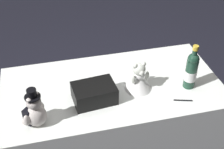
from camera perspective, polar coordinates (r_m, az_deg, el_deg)
name	(u,v)px	position (r m, az deg, el deg)	size (l,w,h in m)	color
reception_table	(112,124)	(2.41, 0.00, -9.15)	(1.54, 0.79, 0.76)	white
teddy_bear_groom	(34,112)	(1.87, -14.32, -6.72)	(0.16, 0.15, 0.27)	silver
teddy_bear_bride	(138,77)	(2.09, 4.80, -0.44)	(0.19, 0.23, 0.22)	white
champagne_bottle	(191,70)	(2.13, 14.61, 0.80)	(0.08, 0.08, 0.33)	#1C3D2D
signing_pen	(184,100)	(2.08, 13.27, -4.72)	(0.13, 0.04, 0.01)	black
gift_case_black	(94,93)	(2.00, -3.35, -3.51)	(0.29, 0.22, 0.12)	black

